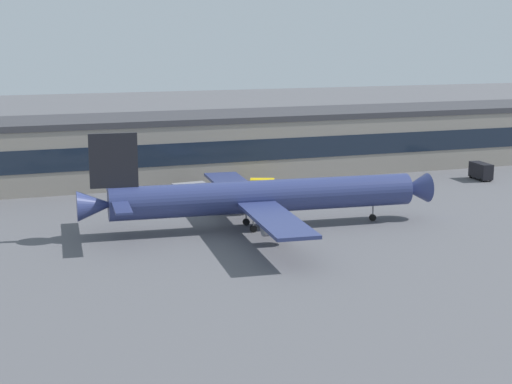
# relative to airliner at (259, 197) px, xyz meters

# --- Properties ---
(ground_plane) EXTENTS (600.00, 600.00, 0.00)m
(ground_plane) POSITION_rel_airliner_xyz_m (3.93, -2.45, -5.06)
(ground_plane) COLOR #56565B
(terminal_building) EXTENTS (182.82, 20.09, 13.48)m
(terminal_building) POSITION_rel_airliner_xyz_m (3.93, 46.01, 1.70)
(terminal_building) COLOR gray
(terminal_building) RESTS_ON ground_plane
(airliner) EXTENTS (56.92, 48.93, 15.76)m
(airliner) POSITION_rel_airliner_xyz_m (0.00, 0.00, 0.00)
(airliner) COLOR navy
(airliner) RESTS_ON ground_plane
(belt_loader) EXTENTS (6.57, 2.62, 1.95)m
(belt_loader) POSITION_rel_airliner_xyz_m (-3.34, 30.70, -3.91)
(belt_loader) COLOR gray
(belt_loader) RESTS_ON ground_plane
(stair_truck) EXTENTS (2.89, 6.18, 3.55)m
(stair_truck) POSITION_rel_airliner_xyz_m (58.07, 23.30, -3.08)
(stair_truck) COLOR black
(stair_truck) RESTS_ON ground_plane
(pushback_tractor) EXTENTS (5.41, 4.15, 1.75)m
(pushback_tractor) POSITION_rel_airliner_xyz_m (11.98, 30.76, -4.01)
(pushback_tractor) COLOR yellow
(pushback_tractor) RESTS_ON ground_plane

